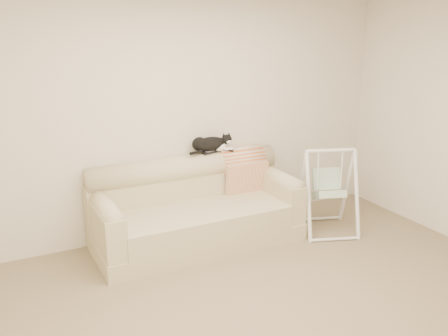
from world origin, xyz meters
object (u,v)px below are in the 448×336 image
remote_a (210,152)px  baby_swing (328,190)px  remote_b (226,151)px  tuxedo_cat (211,144)px  sofa (195,210)px

remote_a → baby_swing: size_ratio=0.19×
remote_a → remote_b: size_ratio=1.10×
tuxedo_cat → baby_swing: (1.14, -0.67, -0.51)m
tuxedo_cat → baby_swing: 1.42m
remote_a → tuxedo_cat: tuxedo_cat is taller
remote_b → baby_swing: bearing=-33.9°
tuxedo_cat → baby_swing: size_ratio=0.55×
tuxedo_cat → baby_swing: bearing=-30.6°
remote_b → baby_swing: size_ratio=0.17×
sofa → baby_swing: (1.45, -0.42, 0.13)m
baby_swing → sofa: bearing=163.7°
sofa → baby_swing: baby_swing is taller
remote_b → tuxedo_cat: 0.20m
remote_b → tuxedo_cat: size_ratio=0.32×
sofa → remote_b: remote_b is taller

